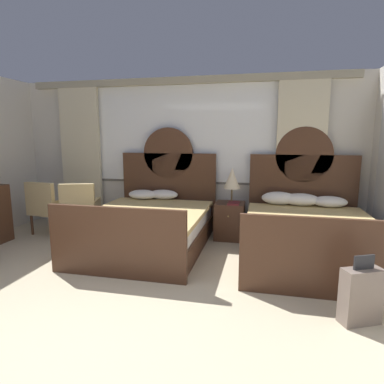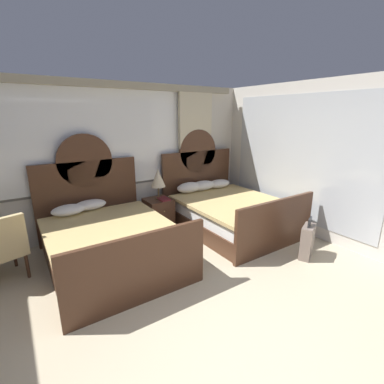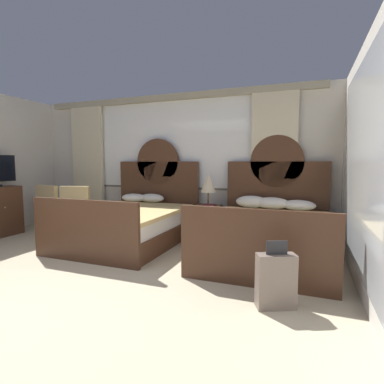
% 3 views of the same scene
% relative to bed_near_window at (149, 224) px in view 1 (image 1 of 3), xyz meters
% --- Properties ---
extents(ground_plane, '(24.00, 24.00, 0.00)m').
position_rel_bed_near_window_xyz_m(ground_plane, '(0.26, -2.56, -0.35)').
color(ground_plane, '#BCAD8E').
extents(wall_back_window, '(6.18, 0.22, 2.70)m').
position_rel_bed_near_window_xyz_m(wall_back_window, '(0.26, 1.15, 1.09)').
color(wall_back_window, beige).
rests_on(wall_back_window, ground_plane).
extents(bed_near_window, '(1.72, 2.25, 1.84)m').
position_rel_bed_near_window_xyz_m(bed_near_window, '(0.00, 0.00, 0.00)').
color(bed_near_window, '#472B1C').
rests_on(bed_near_window, ground_plane).
extents(bed_near_mirror, '(1.72, 2.25, 1.84)m').
position_rel_bed_near_window_xyz_m(bed_near_mirror, '(2.31, 0.02, 0.01)').
color(bed_near_mirror, '#472B1C').
rests_on(bed_near_mirror, ground_plane).
extents(nightstand_between_beds, '(0.47, 0.49, 0.60)m').
position_rel_bed_near_window_xyz_m(nightstand_between_beds, '(1.16, 0.67, -0.05)').
color(nightstand_between_beds, '#472B1C').
rests_on(nightstand_between_beds, ground_plane).
extents(table_lamp_on_nightstand, '(0.27, 0.27, 0.57)m').
position_rel_bed_near_window_xyz_m(table_lamp_on_nightstand, '(1.18, 0.68, 0.65)').
color(table_lamp_on_nightstand, brown).
rests_on(table_lamp_on_nightstand, nightstand_between_beds).
extents(book_on_nightstand, '(0.18, 0.26, 0.03)m').
position_rel_bed_near_window_xyz_m(book_on_nightstand, '(1.23, 0.58, 0.27)').
color(book_on_nightstand, maroon).
rests_on(book_on_nightstand, nightstand_between_beds).
extents(armchair_by_window_left, '(0.70, 0.70, 0.92)m').
position_rel_bed_near_window_xyz_m(armchair_by_window_left, '(-1.32, 0.26, 0.15)').
color(armchair_by_window_left, tan).
rests_on(armchair_by_window_left, ground_plane).
extents(armchair_by_window_centre, '(0.62, 0.62, 0.92)m').
position_rel_bed_near_window_xyz_m(armchair_by_window_centre, '(-1.94, 0.25, 0.15)').
color(armchair_by_window_centre, tan).
rests_on(armchair_by_window_centre, ground_plane).
extents(suitcase_on_floor, '(0.39, 0.29, 0.64)m').
position_rel_bed_near_window_xyz_m(suitcase_on_floor, '(2.57, -1.56, -0.09)').
color(suitcase_on_floor, '#75665B').
rests_on(suitcase_on_floor, ground_plane).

